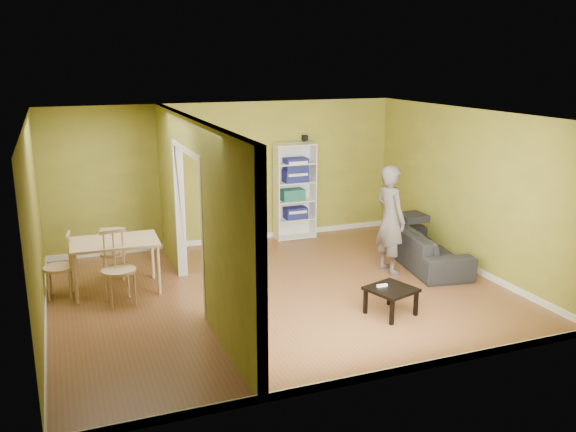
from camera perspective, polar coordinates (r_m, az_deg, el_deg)
The scene contains 16 objects.
room_shell at distance 8.69m, azimuth -0.76°, elevation 0.85°, with size 6.50×6.50×6.50m.
partition at distance 8.37m, azimuth -8.49°, elevation 0.14°, with size 0.22×5.50×2.60m, color #A89F32, non-canonical shape.
wall_speaker at distance 11.59m, azimuth 1.59°, elevation 7.32°, with size 0.10×0.10×0.10m, color black.
sofa at distance 10.41m, azimuth 12.73°, elevation -2.37°, with size 0.89×2.07×0.79m, color black.
person at distance 9.79m, azimuth 9.60°, elevation 0.56°, with size 0.58×0.75×2.05m, color slate.
bookshelf at distance 11.58m, azimuth 0.55°, elevation 2.35°, with size 0.77×0.34×1.82m.
paper_box_navy_a at distance 11.64m, azimuth 0.69°, elevation 0.30°, with size 0.42×0.27×0.22m, color navy.
paper_box_teal at distance 11.54m, azimuth 0.42°, elevation 2.00°, with size 0.43×0.28×0.22m, color #0E605A.
paper_box_navy_b at distance 11.48m, azimuth 0.69°, elevation 3.79°, with size 0.45×0.29×0.23m, color #112150.
paper_box_navy_c at distance 11.45m, azimuth 0.73°, elevation 4.86°, with size 0.43×0.28×0.22m, color navy.
coffee_table at distance 8.34m, azimuth 9.62°, elevation -7.01°, with size 0.57×0.57×0.38m.
game_controller at distance 8.34m, azimuth 8.79°, elevation -6.45°, with size 0.15×0.04×0.03m, color white.
dining_table at distance 9.28m, azimuth -15.91°, elevation -2.69°, with size 1.24×0.83×0.78m.
chair_left at distance 9.35m, azimuth -20.68°, elevation -4.37°, with size 0.44×0.44×0.95m, color #D2B38C, non-canonical shape.
chair_near at distance 8.83m, azimuth -15.57°, elevation -4.74°, with size 0.48×0.48×1.05m, color #CFB889, non-canonical shape.
chair_far at distance 9.89m, azimuth -16.06°, elevation -3.23°, with size 0.40×0.40×0.87m, color tan, non-canonical shape.
Camera 1 is at (-2.92, -7.92, 3.36)m, focal length 38.00 mm.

